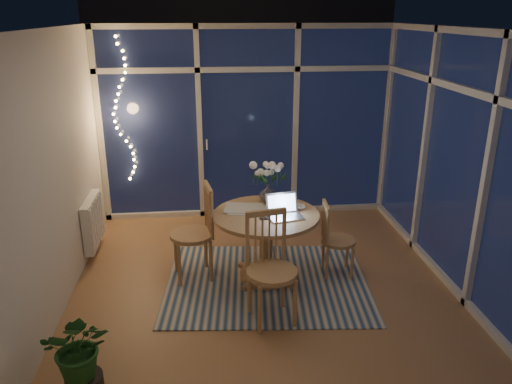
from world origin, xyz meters
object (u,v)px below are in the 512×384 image
Objects in this scene: dining_table at (266,246)px; chair_right at (338,239)px; chair_front at (272,270)px; laptop at (286,206)px; potted_plant at (80,352)px; chair_left at (192,232)px; flower_vase at (268,193)px.

chair_right is at bearing 0.65° from dining_table.
chair_front is (-0.83, -0.80, 0.10)m from chair_right.
laptop reaches higher than chair_right.
potted_plant is at bearing -134.59° from dining_table.
chair_left is 0.93m from flower_vase.
chair_right is 2.52× the size of laptop.
chair_front is at bearing 27.86° from potted_plant.
dining_table is 0.59m from flower_vase.
dining_table is at bearing -100.69° from flower_vase.
laptop reaches higher than dining_table.
potted_plant is (-1.57, -1.60, 0.00)m from dining_table.
chair_right is 0.80× the size of chair_front.
chair_front is at bearing -92.94° from dining_table.
chair_front is 1.74m from potted_plant.
chair_left is 5.05× the size of flower_vase.
chair_left is at bearing -165.06° from flower_vase.
flower_vase is at bearing 79.31° from dining_table.
chair_front is (0.74, -0.90, 0.00)m from chair_left.
chair_right is (0.79, 0.01, 0.05)m from dining_table.
laptop is at bearing 66.90° from chair_left.
potted_plant is at bearing -34.11° from chair_left.
chair_front is 5.05× the size of flower_vase.
dining_table is 0.80m from chair_left.
dining_table is 3.29× the size of laptop.
laptop is (0.18, -0.13, 0.50)m from dining_table.
chair_front is 1.40× the size of potted_plant.
dining_table is 0.79m from chair_right.
flower_vase is (-0.12, 0.46, -0.02)m from laptop.
laptop is 1.61× the size of flower_vase.
dining_table is at bearing 94.95° from chair_right.
potted_plant is at bearing 128.47° from chair_right.
potted_plant is (-1.76, -1.47, -0.50)m from laptop.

